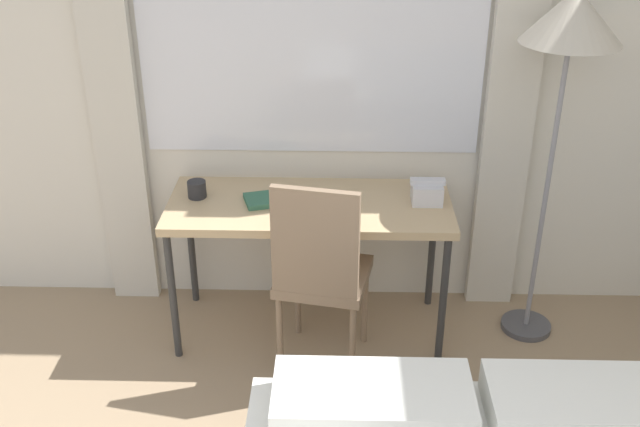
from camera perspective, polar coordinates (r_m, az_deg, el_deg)
name	(u,v)px	position (r m, az deg, el deg)	size (l,w,h in m)	color
wall_back_with_window	(312,51)	(3.65, -0.65, 12.31)	(4.78, 0.13, 2.70)	silver
desk	(309,213)	(3.57, -0.85, 0.00)	(1.35, 0.57, 0.72)	tan
desk_chair	(320,268)	(3.35, 0.02, -4.15)	(0.47, 0.47, 0.99)	#8C7259
standing_lamp	(571,34)	(3.43, 18.56, 12.81)	(0.43, 0.43, 1.72)	#4C4C51
telephone	(427,192)	(3.56, 8.15, 1.65)	(0.16, 0.13, 0.12)	silver
book	(267,199)	(3.55, -4.03, 1.10)	(0.24, 0.21, 0.02)	#33664C
mug	(197,189)	(3.62, -9.36, 1.83)	(0.09, 0.09, 0.08)	#262628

